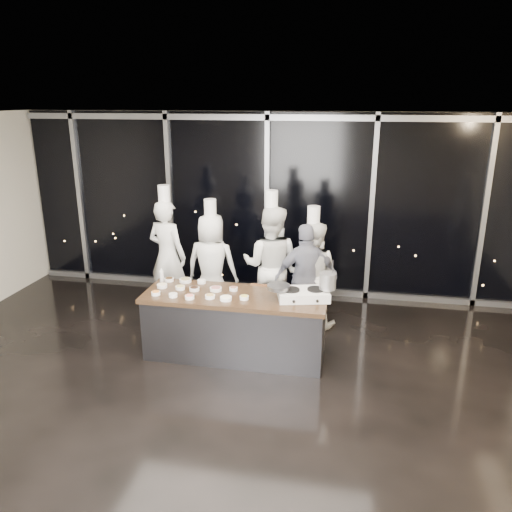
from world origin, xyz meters
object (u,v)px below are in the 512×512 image
Objects in this scene: demo_counter at (235,325)px; chef_right at (312,273)px; stove at (303,294)px; chef_center at (271,265)px; chef_far_left at (167,255)px; stock_pot at (328,281)px; frying_pan at (278,287)px; chef_left at (212,265)px; guest at (306,278)px.

chef_right is at bearing 52.63° from demo_counter.
stove is at bearing 1.95° from demo_counter.
demo_counter is 1.31m from chef_center.
stock_pot is at bearing 171.25° from chef_far_left.
demo_counter is at bearing 163.19° from frying_pan.
chef_far_left is (-2.67, 1.25, -0.19)m from stock_pot.
chef_center is 1.12× the size of chef_right.
stock_pot is (0.31, 0.06, 0.18)m from stove.
chef_far_left reaches higher than chef_left.
demo_counter is 1.30× the size of chef_right.
chef_far_left is at bearing 3.23° from chef_right.
frying_pan is (-0.33, -0.06, 0.10)m from stove.
chef_right is (0.63, 0.03, -0.11)m from chef_center.
chef_left is 1.60m from chef_right.
chef_right is (2.38, -0.13, -0.11)m from chef_far_left.
chef_left is at bearing 128.51° from stove.
frying_pan is 2.53× the size of stock_pot.
demo_counter is 1.28× the size of chef_left.
frying_pan reaches higher than demo_counter.
demo_counter is 1.17× the size of chef_center.
stove is 0.44× the size of guest.
frying_pan is 0.26× the size of chef_far_left.
stove is 2.70m from chef_far_left.
frying_pan reaches higher than stove.
chef_far_left is 0.78m from chef_left.
stock_pot is 0.11× the size of chef_left.
stove is 0.35× the size of chef_far_left.
guest is 0.88× the size of chef_right.
stove is at bearing -3.13° from frying_pan.
demo_counter is at bearing -175.85° from stock_pot.
chef_center is 1.27× the size of guest.
guest is at bearing 111.11° from stock_pot.
chef_center is (-0.29, 1.21, -0.12)m from frying_pan.
chef_center is (0.97, -0.08, 0.09)m from chef_left.
stove is at bearing 95.92° from chef_right.
frying_pan is at bearing 55.93° from guest.
chef_left reaches higher than chef_right.
chef_left is at bearing -28.37° from guest.
demo_counter is 3.38× the size of stove.
chef_far_left is 1.11× the size of chef_right.
frying_pan is 0.26× the size of chef_center.
stock_pot is 1.20m from chef_right.
chef_center is at bearing 89.75° from frying_pan.
guest is at bearing 172.76° from chef_left.
frying_pan is 0.28× the size of chef_left.
chef_left is 0.98m from chef_center.
demo_counter is at bearing 168.13° from stove.
chef_far_left reaches higher than frying_pan.
stove is at bearing 143.80° from chef_left.
chef_center is (0.29, 1.18, 0.49)m from demo_counter.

